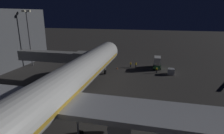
% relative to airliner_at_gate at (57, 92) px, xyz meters
% --- Properties ---
extents(ground_plane, '(320.00, 320.00, 0.00)m').
position_rel_airliner_at_gate_xyz_m(ground_plane, '(-0.00, -10.63, -5.72)').
color(ground_plane, '#383533').
extents(airliner_at_gate, '(53.98, 64.92, 18.42)m').
position_rel_airliner_at_gate_xyz_m(airliner_at_gate, '(0.00, 0.00, 0.00)').
color(airliner_at_gate, silver).
rests_on(airliner_at_gate, ground_plane).
extents(jet_bridge, '(19.24, 3.40, 7.37)m').
position_rel_airliner_at_gate_xyz_m(jet_bridge, '(10.51, -19.76, 0.11)').
color(jet_bridge, '#9E9E99').
rests_on(jet_bridge, ground_plane).
extents(apron_floodlight_mast, '(2.90, 0.50, 17.45)m').
position_rel_airliner_at_gate_xyz_m(apron_floodlight_mast, '(25.50, -28.98, 4.44)').
color(apron_floodlight_mast, '#59595E').
rests_on(apron_floodlight_mast, ground_plane).
extents(catering_truck, '(2.36, 5.37, 3.75)m').
position_rel_airliner_at_gate_xyz_m(catering_truck, '(-14.14, -35.29, -3.84)').
color(catering_truck, '#287038').
rests_on(catering_truck, ground_plane).
extents(baggage_container_far_row, '(1.79, 1.80, 1.62)m').
position_rel_airliner_at_gate_xyz_m(baggage_container_far_row, '(-18.01, -30.26, -4.91)').
color(baggage_container_far_row, '#B7BABF').
rests_on(baggage_container_far_row, ground_plane).
extents(ground_crew_by_belt_loader, '(0.40, 0.40, 1.78)m').
position_rel_airliner_at_gate_xyz_m(ground_crew_by_belt_loader, '(-7.66, -34.60, -4.74)').
color(ground_crew_by_belt_loader, black).
rests_on(ground_crew_by_belt_loader, ground_plane).
extents(ground_crew_marshaller_fwd, '(0.40, 0.40, 1.72)m').
position_rel_airliner_at_gate_xyz_m(ground_crew_marshaller_fwd, '(-14.07, -30.47, -4.77)').
color(ground_crew_marshaller_fwd, black).
rests_on(ground_crew_marshaller_fwd, ground_plane).
extents(ground_crew_under_port_wing, '(0.40, 0.40, 1.70)m').
position_rel_airliner_at_gate_xyz_m(ground_crew_under_port_wing, '(-6.00, -34.59, -4.79)').
color(ground_crew_under_port_wing, black).
rests_on(ground_crew_under_port_wing, ground_plane).
extents(traffic_cone_nose_port, '(0.36, 0.36, 0.55)m').
position_rel_airliner_at_gate_xyz_m(traffic_cone_nose_port, '(-2.20, -31.72, -5.44)').
color(traffic_cone_nose_port, orange).
rests_on(traffic_cone_nose_port, ground_plane).
extents(traffic_cone_nose_starboard, '(0.36, 0.36, 0.55)m').
position_rel_airliner_at_gate_xyz_m(traffic_cone_nose_starboard, '(2.20, -31.72, -5.44)').
color(traffic_cone_nose_starboard, orange).
rests_on(traffic_cone_nose_starboard, ground_plane).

